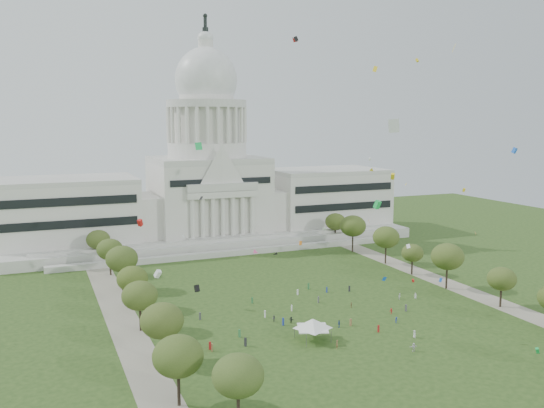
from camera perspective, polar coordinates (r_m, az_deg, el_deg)
The scene contains 32 objects.
ground at distance 140.92m, azimuth 7.22°, elevation -12.14°, with size 400.00×400.00×0.00m, color #294419.
capitol at distance 238.87m, azimuth -6.35°, elevation 1.75°, with size 160.00×64.50×91.30m.
path_left at distance 153.43m, azimuth -14.80°, elevation -10.63°, with size 8.00×160.00×0.04m, color gray.
path_right at distance 190.53m, azimuth 15.35°, elevation -6.96°, with size 8.00×160.00×0.04m, color gray.
row_tree_l_0 at distance 103.02m, azimuth -9.30°, elevation -14.66°, with size 8.85×8.85×12.59m.
row_tree_l_1 at distance 120.34m, azimuth -10.85°, elevation -11.29°, with size 8.86×8.86×12.59m.
row_tree_r_1 at distance 164.48m, azimuth 21.81°, elevation -6.90°, with size 7.58×7.58×10.78m.
row_tree_l_2 at distance 139.29m, azimuth -12.98°, elevation -8.84°, with size 8.42×8.42×11.97m.
row_tree_r_2 at distance 176.42m, azimuth 17.00°, elevation -5.01°, with size 9.55×9.55×13.58m.
row_tree_l_3 at distance 155.29m, azimuth -13.67°, elevation -7.21°, with size 8.12×8.12×11.55m.
row_tree_r_3 at distance 190.17m, azimuth 13.74°, elevation -4.74°, with size 7.01×7.01×9.98m.
row_tree_l_4 at distance 172.77m, azimuth -14.66°, elevation -5.28°, with size 9.29×9.29×13.21m.
row_tree_r_4 at distance 202.33m, azimuth 11.24°, elevation -3.25°, with size 9.19×9.19×13.06m.
row_tree_l_5 at distance 190.85m, azimuth -15.78°, elevation -4.35°, with size 8.33×8.33×11.85m.
row_tree_r_5 at distance 218.26m, azimuth 8.02°, elevation -2.17°, with size 9.82×9.82×13.96m.
row_tree_l_6 at distance 208.37m, azimuth -16.84°, elevation -3.40°, with size 8.19×8.19×11.64m.
row_tree_r_6 at distance 235.03m, azimuth 6.31°, elevation -1.75°, with size 8.42×8.42×11.97m.
near_tree_0 at distance 95.91m, azimuth -3.39°, elevation -16.61°, with size 8.47×8.47×12.04m.
event_tent at distance 131.87m, azimuth 4.05°, elevation -11.70°, with size 11.83×11.83×5.15m.
person_0 at distance 166.73m, azimuth 14.03°, elevation -8.80°, with size 0.78×0.51×1.60m, color silver.
person_2 at distance 164.95m, azimuth 12.54°, elevation -8.91°, with size 0.84×0.52×1.73m, color silver.
person_3 at distance 152.52m, azimuth 11.73°, elevation -10.35°, with size 0.98×0.51×1.52m, color #B21E1E.
person_4 at distance 141.22m, azimuth 6.66°, elevation -11.71°, with size 1.04×0.57×1.77m, color navy.
person_5 at distance 143.19m, azimuth 1.91°, elevation -11.40°, with size 1.51×0.60×1.63m, color #26262B.
person_6 at distance 137.87m, azimuth 13.93°, elevation -12.40°, with size 0.87×0.57×1.78m, color silver.
person_7 at distance 128.95m, azimuth 6.45°, elevation -13.64°, with size 0.70×0.51×1.93m, color olive.
person_8 at distance 144.08m, azimuth 0.18°, elevation -11.27°, with size 0.79×0.49×1.63m, color #4C4C51.
person_9 at distance 146.38m, azimuth 12.22°, elevation -11.17°, with size 0.97×0.50×1.50m, color navy.
person_10 at distance 155.75m, azimuth 7.86°, elevation -9.88°, with size 0.85×0.47×1.45m, color olive.
person_11 at distance 130.32m, azimuth 13.86°, elevation -13.60°, with size 1.74×0.69×1.87m, color silver.
distant_crowd at distance 145.42m, azimuth 0.13°, elevation -11.06°, with size 63.45×37.97×1.93m.
kite_swarm at distance 142.35m, azimuth 5.00°, elevation 1.02°, with size 88.43×108.94×65.59m.
Camera 1 is at (-66.45, -114.33, 48.70)m, focal length 38.00 mm.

